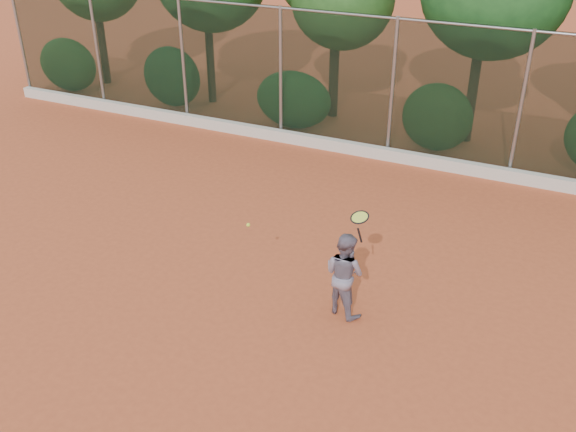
% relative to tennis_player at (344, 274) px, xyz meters
% --- Properties ---
extents(ground, '(80.00, 80.00, 0.00)m').
position_rel_tennis_player_xyz_m(ground, '(-1.26, -0.46, -0.74)').
color(ground, '#B8502B').
rests_on(ground, ground).
extents(concrete_curb, '(24.00, 0.20, 0.30)m').
position_rel_tennis_player_xyz_m(concrete_curb, '(-1.26, 6.36, -0.59)').
color(concrete_curb, silver).
rests_on(concrete_curb, ground).
extents(tennis_player, '(0.87, 0.77, 1.48)m').
position_rel_tennis_player_xyz_m(tennis_player, '(0.00, 0.00, 0.00)').
color(tennis_player, slate).
rests_on(tennis_player, ground).
extents(chainlink_fence, '(24.09, 0.09, 3.50)m').
position_rel_tennis_player_xyz_m(chainlink_fence, '(-1.26, 6.54, 1.12)').
color(chainlink_fence, black).
rests_on(chainlink_fence, ground).
extents(tennis_racket, '(0.38, 0.38, 0.56)m').
position_rel_tennis_player_xyz_m(tennis_racket, '(0.22, -0.05, 1.09)').
color(tennis_racket, black).
rests_on(tennis_racket, ground).
extents(tennis_ball_in_flight, '(0.07, 0.07, 0.07)m').
position_rel_tennis_player_xyz_m(tennis_ball_in_flight, '(-1.71, -0.06, 0.53)').
color(tennis_ball_in_flight, '#DCF938').
rests_on(tennis_ball_in_flight, ground).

